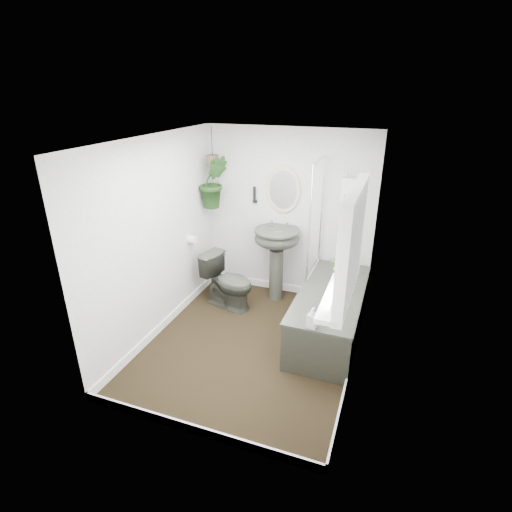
% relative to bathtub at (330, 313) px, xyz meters
% --- Properties ---
extents(floor, '(2.30, 2.80, 0.02)m').
position_rel_bathtub_xyz_m(floor, '(-0.80, -0.50, -0.30)').
color(floor, black).
rests_on(floor, ground).
extents(ceiling, '(2.30, 2.80, 0.02)m').
position_rel_bathtub_xyz_m(ceiling, '(-0.80, -0.50, 2.02)').
color(ceiling, white).
rests_on(ceiling, ground).
extents(wall_back, '(2.30, 0.02, 2.30)m').
position_rel_bathtub_xyz_m(wall_back, '(-0.80, 0.91, 0.86)').
color(wall_back, silver).
rests_on(wall_back, ground).
extents(wall_front, '(2.30, 0.02, 2.30)m').
position_rel_bathtub_xyz_m(wall_front, '(-0.80, -1.91, 0.86)').
color(wall_front, silver).
rests_on(wall_front, ground).
extents(wall_left, '(0.02, 2.80, 2.30)m').
position_rel_bathtub_xyz_m(wall_left, '(-1.96, -0.50, 0.86)').
color(wall_left, silver).
rests_on(wall_left, ground).
extents(wall_right, '(0.02, 2.80, 2.30)m').
position_rel_bathtub_xyz_m(wall_right, '(0.36, -0.50, 0.86)').
color(wall_right, silver).
rests_on(wall_right, ground).
extents(skirting, '(2.30, 2.80, 0.10)m').
position_rel_bathtub_xyz_m(skirting, '(-0.80, -0.50, -0.24)').
color(skirting, white).
rests_on(skirting, floor).
extents(bathtub, '(0.72, 1.72, 0.58)m').
position_rel_bathtub_xyz_m(bathtub, '(0.00, 0.00, 0.00)').
color(bathtub, '#32352D').
rests_on(bathtub, floor).
extents(bath_screen, '(0.04, 0.72, 1.40)m').
position_rel_bathtub_xyz_m(bath_screen, '(-0.33, 0.49, 0.99)').
color(bath_screen, silver).
rests_on(bath_screen, bathtub).
extents(shower_box, '(0.20, 0.10, 0.35)m').
position_rel_bathtub_xyz_m(shower_box, '(0.00, 0.84, 1.26)').
color(shower_box, white).
rests_on(shower_box, wall_back).
extents(oval_mirror, '(0.46, 0.03, 0.62)m').
position_rel_bathtub_xyz_m(oval_mirror, '(-0.87, 0.87, 1.21)').
color(oval_mirror, '#C5B591').
rests_on(oval_mirror, wall_back).
extents(wall_sconce, '(0.04, 0.04, 0.22)m').
position_rel_bathtub_xyz_m(wall_sconce, '(-1.27, 0.86, 1.11)').
color(wall_sconce, black).
rests_on(wall_sconce, wall_back).
extents(toilet_roll_holder, '(0.11, 0.11, 0.11)m').
position_rel_bathtub_xyz_m(toilet_roll_holder, '(-1.90, 0.20, 0.61)').
color(toilet_roll_holder, white).
rests_on(toilet_roll_holder, wall_left).
extents(window_recess, '(0.08, 1.00, 0.90)m').
position_rel_bathtub_xyz_m(window_recess, '(0.29, -1.20, 1.36)').
color(window_recess, white).
rests_on(window_recess, wall_right).
extents(window_sill, '(0.18, 1.00, 0.04)m').
position_rel_bathtub_xyz_m(window_sill, '(0.22, -1.20, 0.94)').
color(window_sill, white).
rests_on(window_sill, wall_right).
extents(window_blinds, '(0.01, 0.86, 0.76)m').
position_rel_bathtub_xyz_m(window_blinds, '(0.24, -1.20, 1.36)').
color(window_blinds, white).
rests_on(window_blinds, wall_right).
extents(toilet, '(0.79, 0.57, 0.72)m').
position_rel_bathtub_xyz_m(toilet, '(-1.40, 0.22, 0.07)').
color(toilet, '#32352D').
rests_on(toilet, floor).
extents(pedestal_sink, '(0.71, 0.65, 1.03)m').
position_rel_bathtub_xyz_m(pedestal_sink, '(-0.87, 0.63, 0.22)').
color(pedestal_sink, '#32352D').
rests_on(pedestal_sink, floor).
extents(sill_plant, '(0.27, 0.25, 0.24)m').
position_rel_bathtub_xyz_m(sill_plant, '(0.22, -1.01, 1.08)').
color(sill_plant, black).
rests_on(sill_plant, window_sill).
extents(hanging_plant, '(0.50, 0.47, 0.71)m').
position_rel_bathtub_xyz_m(hanging_plant, '(-1.77, 0.65, 1.29)').
color(hanging_plant, black).
rests_on(hanging_plant, ceiling).
extents(soap_bottle, '(0.11, 0.11, 0.21)m').
position_rel_bathtub_xyz_m(soap_bottle, '(-0.05, -0.79, 0.40)').
color(soap_bottle, black).
rests_on(soap_bottle, bathtub).
extents(hanging_pot, '(0.16, 0.16, 0.12)m').
position_rel_bathtub_xyz_m(hanging_pot, '(-1.77, 0.65, 1.58)').
color(hanging_pot, brown).
rests_on(hanging_pot, ceiling).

